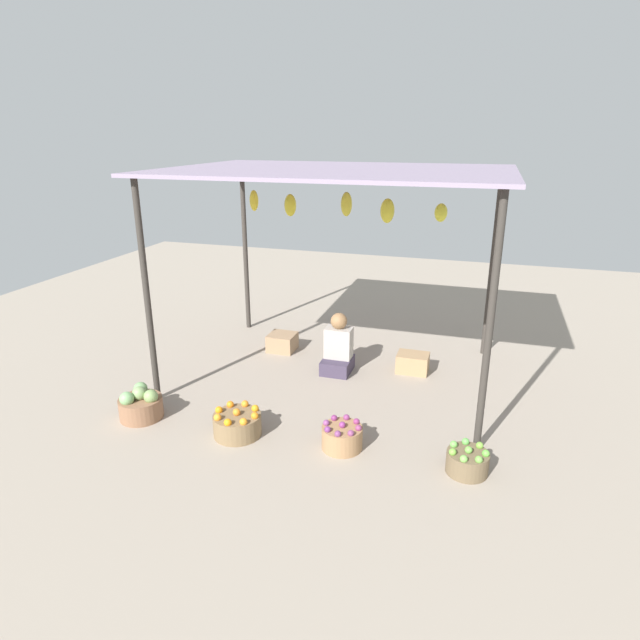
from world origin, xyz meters
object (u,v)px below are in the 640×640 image
object	(u,v)px
basket_green_apples	(467,461)
wooden_crate_near_vendor	(282,342)
wooden_crate_stacked_rear	(413,363)
vendor_person	(338,349)
basket_cabbages	(141,405)
basket_oranges	(237,424)
basket_purple_onions	(342,437)

from	to	relation	value
basket_green_apples	wooden_crate_near_vendor	distance (m)	3.45
wooden_crate_near_vendor	wooden_crate_stacked_rear	world-z (taller)	wooden_crate_stacked_rear
vendor_person	wooden_crate_stacked_rear	size ratio (longest dim) A/B	1.96
basket_cabbages	basket_oranges	bearing A→B (deg)	-0.41
basket_green_apples	wooden_crate_near_vendor	xyz separation A→B (m)	(-2.65, 2.21, 0.01)
basket_cabbages	basket_green_apples	world-z (taller)	basket_cabbages
basket_oranges	basket_green_apples	size ratio (longest dim) A/B	1.29
wooden_crate_near_vendor	basket_oranges	bearing A→B (deg)	-80.45
basket_purple_onions	wooden_crate_stacked_rear	distance (m)	2.03
basket_oranges	basket_purple_onions	distance (m)	1.09
basket_cabbages	wooden_crate_near_vendor	size ratio (longest dim) A/B	1.25
vendor_person	basket_cabbages	distance (m)	2.49
basket_green_apples	wooden_crate_near_vendor	size ratio (longest dim) A/B	1.03
basket_oranges	wooden_crate_near_vendor	xyz separation A→B (m)	(-0.38, 2.24, -0.00)
basket_oranges	wooden_crate_near_vendor	bearing A→B (deg)	99.55
vendor_person	wooden_crate_stacked_rear	distance (m)	0.98
basket_cabbages	basket_purple_onions	xyz separation A→B (m)	(2.23, 0.07, -0.03)
vendor_person	basket_cabbages	world-z (taller)	vendor_person
vendor_person	wooden_crate_near_vendor	bearing A→B (deg)	155.14
basket_cabbages	basket_green_apples	size ratio (longest dim) A/B	1.21
wooden_crate_stacked_rear	vendor_person	bearing A→B (deg)	-164.25
basket_purple_onions	basket_cabbages	bearing A→B (deg)	-178.13
basket_cabbages	basket_oranges	size ratio (longest dim) A/B	0.94
vendor_person	basket_purple_onions	xyz separation A→B (m)	(0.52, -1.73, -0.18)
basket_oranges	wooden_crate_stacked_rear	distance (m)	2.55
basket_cabbages	wooden_crate_near_vendor	bearing A→B (deg)	71.02
wooden_crate_near_vendor	wooden_crate_stacked_rear	bearing A→B (deg)	-5.34
vendor_person	wooden_crate_stacked_rear	world-z (taller)	vendor_person
basket_cabbages	basket_purple_onions	distance (m)	2.23
basket_cabbages	wooden_crate_stacked_rear	distance (m)	3.34
basket_green_apples	basket_purple_onions	bearing A→B (deg)	177.69
basket_green_apples	wooden_crate_stacked_rear	world-z (taller)	basket_green_apples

